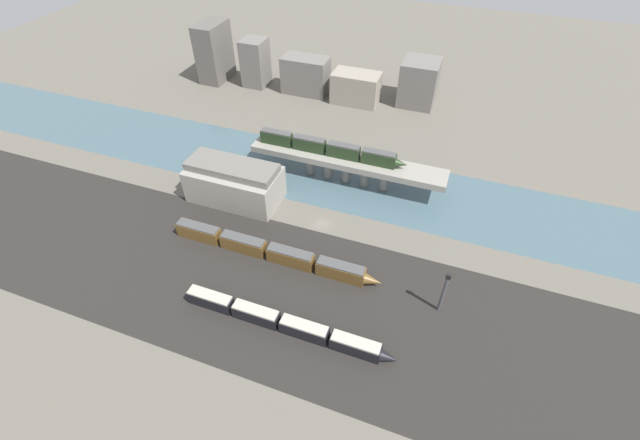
{
  "coord_description": "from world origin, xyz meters",
  "views": [
    {
      "loc": [
        27.35,
        -76.61,
        76.97
      ],
      "look_at": [
        0.0,
        -1.88,
        3.17
      ],
      "focal_mm": 24.0,
      "sensor_mm": 36.0,
      "label": 1
    }
  ],
  "objects_px": {
    "train_yard_near": "(285,324)",
    "train_yard_mid": "(272,252)",
    "warehouse_building": "(234,182)",
    "signal_tower": "(443,292)",
    "train_on_bridge": "(329,148)"
  },
  "relations": [
    {
      "from": "train_yard_near",
      "to": "signal_tower",
      "type": "bearing_deg",
      "value": 28.38
    },
    {
      "from": "train_yard_near",
      "to": "train_yard_mid",
      "type": "height_order",
      "value": "train_yard_mid"
    },
    {
      "from": "train_yard_near",
      "to": "warehouse_building",
      "type": "bearing_deg",
      "value": 130.93
    },
    {
      "from": "train_on_bridge",
      "to": "train_yard_mid",
      "type": "height_order",
      "value": "train_on_bridge"
    },
    {
      "from": "train_yard_near",
      "to": "signal_tower",
      "type": "relative_size",
      "value": 3.98
    },
    {
      "from": "train_yard_mid",
      "to": "warehouse_building",
      "type": "height_order",
      "value": "warehouse_building"
    },
    {
      "from": "train_yard_near",
      "to": "train_yard_mid",
      "type": "xyz_separation_m",
      "value": [
        -10.98,
        17.07,
        0.3
      ]
    },
    {
      "from": "warehouse_building",
      "to": "train_yard_mid",
      "type": "bearing_deg",
      "value": -42.56
    },
    {
      "from": "train_yard_mid",
      "to": "signal_tower",
      "type": "distance_m",
      "value": 40.26
    },
    {
      "from": "train_on_bridge",
      "to": "train_yard_mid",
      "type": "distance_m",
      "value": 36.37
    },
    {
      "from": "train_yard_mid",
      "to": "warehouse_building",
      "type": "relative_size",
      "value": 2.11
    },
    {
      "from": "train_on_bridge",
      "to": "warehouse_building",
      "type": "relative_size",
      "value": 1.74
    },
    {
      "from": "train_yard_mid",
      "to": "warehouse_building",
      "type": "xyz_separation_m",
      "value": [
        -18.81,
        17.27,
        3.43
      ]
    },
    {
      "from": "train_yard_mid",
      "to": "signal_tower",
      "type": "bearing_deg",
      "value": -1.96
    },
    {
      "from": "warehouse_building",
      "to": "signal_tower",
      "type": "height_order",
      "value": "signal_tower"
    }
  ]
}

